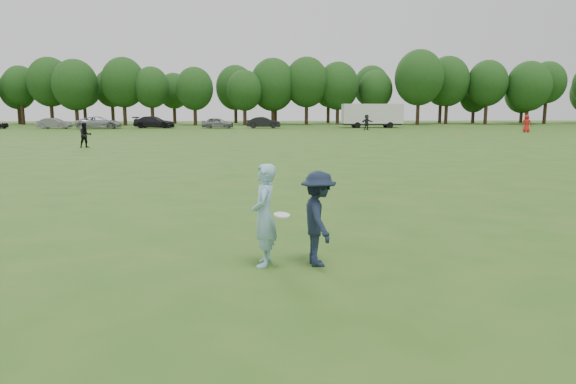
{
  "coord_description": "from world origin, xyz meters",
  "views": [
    {
      "loc": [
        0.6,
        -8.35,
        2.65
      ],
      "look_at": [
        1.13,
        1.09,
        1.1
      ],
      "focal_mm": 32.0,
      "sensor_mm": 36.0,
      "label": 1
    }
  ],
  "objects_px": {
    "player_far_d": "(367,122)",
    "car_c": "(99,123)",
    "car_f": "(264,123)",
    "player_far_a": "(85,135)",
    "cargo_trailer": "(372,115)",
    "car_e": "(218,123)",
    "car_d": "(154,122)",
    "thrower": "(264,215)",
    "defender": "(318,218)",
    "player_far_c": "(527,124)",
    "car_b": "(54,123)",
    "field_cone": "(459,133)"
  },
  "relations": [
    {
      "from": "defender",
      "to": "car_e",
      "type": "distance_m",
      "value": 60.35
    },
    {
      "from": "car_c",
      "to": "player_far_c",
      "type": "bearing_deg",
      "value": -112.15
    },
    {
      "from": "car_f",
      "to": "field_cone",
      "type": "xyz_separation_m",
      "value": [
        19.57,
        -17.45,
        -0.59
      ]
    },
    {
      "from": "thrower",
      "to": "car_e",
      "type": "xyz_separation_m",
      "value": [
        -5.51,
        59.98,
        -0.16
      ]
    },
    {
      "from": "car_b",
      "to": "cargo_trailer",
      "type": "xyz_separation_m",
      "value": [
        41.58,
        1.09,
        1.09
      ]
    },
    {
      "from": "player_far_c",
      "to": "field_cone",
      "type": "distance_m",
      "value": 9.69
    },
    {
      "from": "car_b",
      "to": "cargo_trailer",
      "type": "distance_m",
      "value": 41.61
    },
    {
      "from": "car_f",
      "to": "thrower",
      "type": "bearing_deg",
      "value": -176.88
    },
    {
      "from": "player_far_c",
      "to": "player_far_d",
      "type": "bearing_deg",
      "value": 1.09
    },
    {
      "from": "player_far_c",
      "to": "cargo_trailer",
      "type": "bearing_deg",
      "value": -19.98
    },
    {
      "from": "player_far_a",
      "to": "player_far_c",
      "type": "relative_size",
      "value": 0.87
    },
    {
      "from": "car_f",
      "to": "cargo_trailer",
      "type": "distance_m",
      "value": 14.68
    },
    {
      "from": "car_e",
      "to": "player_far_a",
      "type": "bearing_deg",
      "value": 174.18
    },
    {
      "from": "car_c",
      "to": "car_e",
      "type": "height_order",
      "value": "car_c"
    },
    {
      "from": "player_far_d",
      "to": "car_c",
      "type": "xyz_separation_m",
      "value": [
        -33.62,
        5.43,
        -0.15
      ]
    },
    {
      "from": "player_far_d",
      "to": "cargo_trailer",
      "type": "distance_m",
      "value": 7.31
    },
    {
      "from": "car_f",
      "to": "player_far_a",
      "type": "bearing_deg",
      "value": 163.28
    },
    {
      "from": "car_f",
      "to": "car_c",
      "type": "bearing_deg",
      "value": 96.11
    },
    {
      "from": "car_d",
      "to": "car_e",
      "type": "height_order",
      "value": "car_d"
    },
    {
      "from": "player_far_a",
      "to": "cargo_trailer",
      "type": "relative_size",
      "value": 0.19
    },
    {
      "from": "cargo_trailer",
      "to": "car_b",
      "type": "bearing_deg",
      "value": -178.49
    },
    {
      "from": "thrower",
      "to": "player_far_a",
      "type": "bearing_deg",
      "value": -151.1
    },
    {
      "from": "car_d",
      "to": "car_f",
      "type": "relative_size",
      "value": 1.2
    },
    {
      "from": "defender",
      "to": "field_cone",
      "type": "height_order",
      "value": "defender"
    },
    {
      "from": "player_far_d",
      "to": "car_b",
      "type": "relative_size",
      "value": 0.45
    },
    {
      "from": "car_c",
      "to": "car_b",
      "type": "bearing_deg",
      "value": 78.36
    },
    {
      "from": "thrower",
      "to": "cargo_trailer",
      "type": "bearing_deg",
      "value": 171.25
    },
    {
      "from": "player_far_a",
      "to": "car_f",
      "type": "bearing_deg",
      "value": 34.15
    },
    {
      "from": "player_far_d",
      "to": "car_c",
      "type": "relative_size",
      "value": 0.33
    },
    {
      "from": "car_d",
      "to": "player_far_d",
      "type": "bearing_deg",
      "value": -98.2
    },
    {
      "from": "car_e",
      "to": "cargo_trailer",
      "type": "xyz_separation_m",
      "value": [
        20.69,
        0.77,
        1.06
      ]
    },
    {
      "from": "car_c",
      "to": "car_f",
      "type": "relative_size",
      "value": 1.27
    },
    {
      "from": "car_c",
      "to": "field_cone",
      "type": "distance_m",
      "value": 43.97
    },
    {
      "from": "player_far_d",
      "to": "car_f",
      "type": "relative_size",
      "value": 0.42
    },
    {
      "from": "car_e",
      "to": "cargo_trailer",
      "type": "relative_size",
      "value": 0.46
    },
    {
      "from": "player_far_d",
      "to": "player_far_a",
      "type": "bearing_deg",
      "value": -163.63
    },
    {
      "from": "player_far_a",
      "to": "field_cone",
      "type": "height_order",
      "value": "player_far_a"
    },
    {
      "from": "car_e",
      "to": "field_cone",
      "type": "distance_m",
      "value": 30.92
    },
    {
      "from": "car_c",
      "to": "car_d",
      "type": "relative_size",
      "value": 1.05
    },
    {
      "from": "car_c",
      "to": "cargo_trailer",
      "type": "bearing_deg",
      "value": -95.17
    },
    {
      "from": "defender",
      "to": "player_far_a",
      "type": "bearing_deg",
      "value": 18.77
    },
    {
      "from": "thrower",
      "to": "car_d",
      "type": "height_order",
      "value": "thrower"
    },
    {
      "from": "player_far_a",
      "to": "cargo_trailer",
      "type": "bearing_deg",
      "value": 15.95
    },
    {
      "from": "car_b",
      "to": "field_cone",
      "type": "xyz_separation_m",
      "value": [
        46.53,
        -16.96,
        -0.54
      ]
    },
    {
      "from": "player_far_d",
      "to": "cargo_trailer",
      "type": "relative_size",
      "value": 0.21
    },
    {
      "from": "defender",
      "to": "player_far_d",
      "type": "bearing_deg",
      "value": -19.09
    },
    {
      "from": "player_far_a",
      "to": "car_e",
      "type": "relative_size",
      "value": 0.4
    },
    {
      "from": "defender",
      "to": "player_far_a",
      "type": "relative_size",
      "value": 0.96
    },
    {
      "from": "thrower",
      "to": "defender",
      "type": "bearing_deg",
      "value": 93.37
    },
    {
      "from": "cargo_trailer",
      "to": "player_far_c",
      "type": "bearing_deg",
      "value": -46.06
    }
  ]
}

